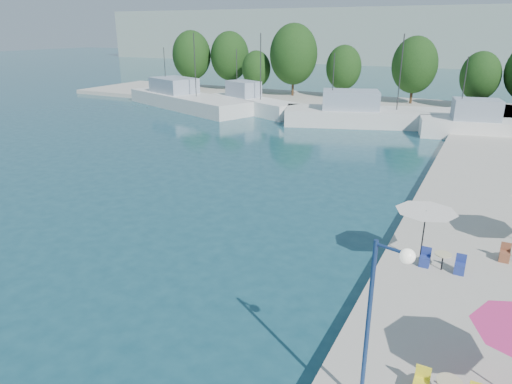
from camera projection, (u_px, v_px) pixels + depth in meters
The scene contains 16 objects.
quay_far at pixel (353, 105), 63.48m from camera, with size 90.00×16.00×0.60m, color #B1AB9F.
hill_west at pixel (369, 36), 148.03m from camera, with size 180.00×40.00×16.00m, color #9AA89C.
trawler_01 at pixel (185, 100), 62.72m from camera, with size 22.16×12.90×10.20m.
trawler_02 at pixel (252, 104), 59.42m from camera, with size 14.51×9.08×10.20m.
trawler_03 at pixel (372, 116), 51.27m from camera, with size 21.06×11.64×10.20m.
trawler_04 at pixel (493, 128), 45.08m from camera, with size 14.93×6.78×10.20m.
tree_01 at pixel (192, 55), 76.18m from camera, with size 6.39×6.39×9.46m.
tree_02 at pixel (230, 56), 75.04m from camera, with size 6.31×6.31×9.34m.
tree_03 at pixel (256, 69), 70.47m from camera, with size 4.43×4.43×6.55m.
tree_04 at pixel (294, 54), 67.84m from camera, with size 7.10×7.10×10.51m.
tree_05 at pixel (344, 67), 66.22m from camera, with size 5.09×5.09×7.53m.
tree_06 at pixel (415, 65), 60.82m from camera, with size 5.98×5.98×8.85m.
tree_07 at pixel (480, 76), 56.76m from camera, with size 4.82×4.82×7.14m.
umbrella_white at pixel (426, 216), 19.59m from camera, with size 2.60×2.60×2.39m.
cafe_table_02 at pixel (442, 264), 19.46m from camera, with size 1.82×0.70×0.76m.
street_lamp at pixel (383, 300), 11.21m from camera, with size 1.01×0.44×5.03m.
Camera 1 is at (9.45, 4.11, 10.38)m, focal length 32.00 mm.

